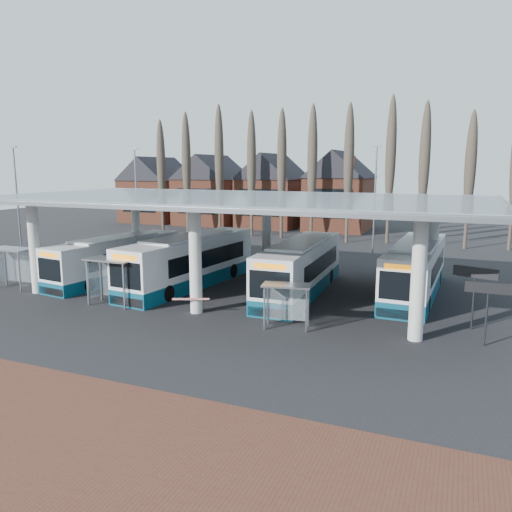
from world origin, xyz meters
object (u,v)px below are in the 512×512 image
at_px(bus_3, 415,270).
at_px(shelter_1, 113,271).
at_px(shelter_2, 287,296).
at_px(shelter_0, 13,259).
at_px(bus_1, 190,262).
at_px(bus_2, 301,269).
at_px(bus_0, 117,259).

relative_size(bus_3, shelter_1, 4.07).
bearing_deg(bus_3, shelter_2, -117.79).
bearing_deg(shelter_0, shelter_1, -5.82).
bearing_deg(shelter_2, bus_1, 135.63).
xyz_separation_m(bus_3, shelter_2, (-5.48, -9.64, 0.05)).
bearing_deg(bus_3, shelter_1, -148.62).
relative_size(bus_1, bus_2, 1.04).
bearing_deg(bus_1, bus_0, -170.62).
distance_m(bus_1, shelter_0, 12.05).
relative_size(bus_0, bus_1, 0.90).
xyz_separation_m(bus_2, shelter_1, (-9.59, -7.01, 0.44)).
height_order(bus_3, shelter_1, bus_3).
xyz_separation_m(bus_0, bus_3, (20.76, 3.81, 0.13)).
height_order(bus_2, shelter_2, bus_2).
distance_m(bus_2, shelter_2, 7.39).
height_order(bus_3, shelter_0, bus_3).
height_order(shelter_0, shelter_2, shelter_0).
height_order(bus_0, bus_2, bus_2).
distance_m(bus_0, bus_3, 21.10).
height_order(bus_2, bus_3, bus_3).
xyz_separation_m(bus_2, shelter_0, (-18.59, -6.25, 0.39)).
relative_size(bus_2, bus_3, 1.00).
distance_m(bus_2, shelter_1, 11.89).
bearing_deg(bus_1, shelter_1, -101.39).
xyz_separation_m(bus_3, shelter_0, (-25.62, -8.67, 0.39)).
bearing_deg(bus_2, bus_3, 17.00).
bearing_deg(bus_2, bus_0, -176.15).
relative_size(bus_1, shelter_0, 4.31).
relative_size(bus_2, shelter_1, 4.07).
height_order(bus_0, shelter_0, bus_0).
xyz_separation_m(shelter_0, shelter_2, (20.14, -0.97, -0.34)).
relative_size(bus_3, shelter_2, 4.69).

